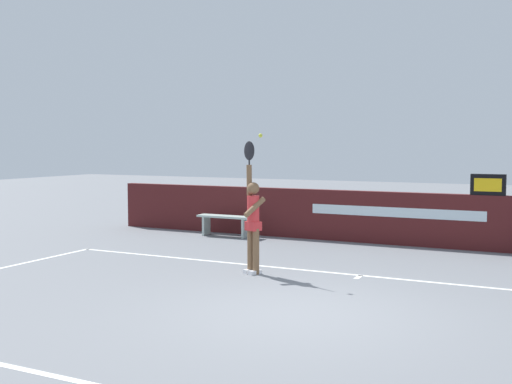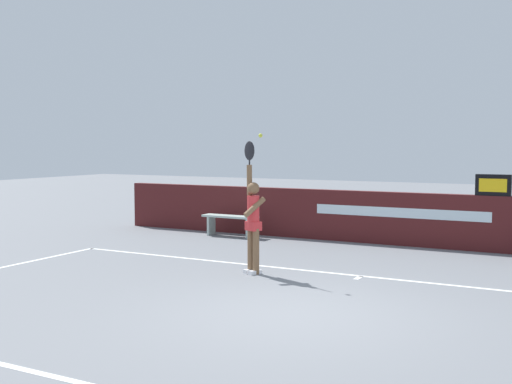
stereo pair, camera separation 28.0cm
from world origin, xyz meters
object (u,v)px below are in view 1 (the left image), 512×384
Objects in this scene: courtside_bench_far at (225,221)px; tennis_ball at (260,136)px; speed_display at (488,185)px; tennis_player at (253,219)px.

tennis_ball is at bearing -53.27° from courtside_bench_far.
tennis_ball reaches higher than speed_display.
courtside_bench_far is (-2.60, 3.69, -0.58)m from tennis_player.
courtside_bench_far is at bearing -174.33° from speed_display.
tennis_ball is at bearing -127.95° from speed_display.
tennis_ball is 0.05× the size of courtside_bench_far.
courtside_bench_far is (-2.75, 3.68, -2.05)m from tennis_ball.
tennis_ball is 5.03m from courtside_bench_far.
speed_display is at bearing 52.05° from tennis_ball.
speed_display is at bearing 50.90° from tennis_player.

